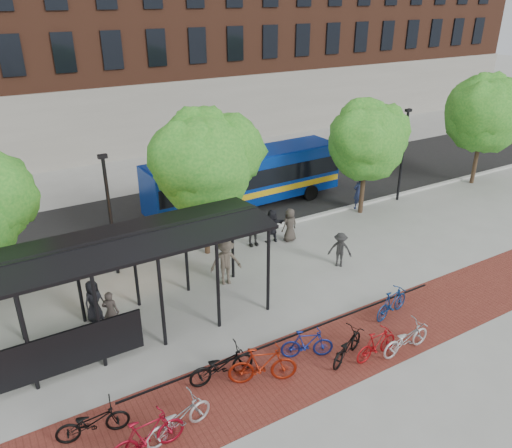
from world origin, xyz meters
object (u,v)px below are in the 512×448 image
bike_10 (406,338)px  pedestrian_0 (94,301)px  bike_7 (307,344)px  pedestrian_1 (111,312)px  bike_9 (377,344)px  pedestrian_7 (359,192)px  bike_1 (147,436)px  pedestrian_3 (226,262)px  pedestrian_9 (340,250)px  bike_2 (178,419)px  lamp_post_left (110,213)px  bike_11 (392,303)px  tree_c (368,137)px  pedestrian_6 (290,225)px  bike_0 (92,422)px  pedestrian_5 (272,226)px  lamp_post_right (403,153)px  bike_8 (347,346)px  bike_4 (221,365)px  pedestrian_4 (253,227)px  tree_d (486,110)px  bus (246,176)px  bus_shelter (109,256)px  bike_5 (263,365)px  tree_b (205,157)px

bike_10 → pedestrian_0: 10.71m
bike_7 → pedestrian_1: size_ratio=1.07×
bike_9 → pedestrian_7: (7.67, 9.67, 0.42)m
bike_1 → bike_9: 7.51m
pedestrian_3 → pedestrian_9: (4.82, -1.19, -0.20)m
bike_1 → bike_10: 8.53m
bike_2 → pedestrian_1: size_ratio=1.25×
lamp_post_left → bike_11: size_ratio=2.86×
tree_c → pedestrian_6: tree_c is taller
lamp_post_left → pedestrian_1: bearing=-108.5°
bike_0 → pedestrian_5: 12.39m
tree_c → lamp_post_right: 3.20m
bike_7 → bike_8: (1.05, -0.71, -0.03)m
pedestrian_0 → bike_4: bearing=-91.0°
tree_c → pedestrian_4: size_ratio=3.20×
tree_d → pedestrian_5: tree_d is taller
lamp_post_right → bike_0: size_ratio=2.72×
bus → bike_9: size_ratio=6.51×
bike_2 → bike_0: bearing=50.5°
bike_9 → lamp_post_left: bearing=27.1°
bus_shelter → pedestrian_7: bus_shelter is taller
bike_2 → pedestrian_7: bearing=-67.7°
tree_c → bike_8: 12.66m
lamp_post_right → pedestrian_6: bearing=-171.8°
bus_shelter → bus: (9.30, 7.64, -1.29)m
bike_9 → pedestrian_0: 9.77m
bike_1 → bike_11: 9.66m
pedestrian_4 → pedestrian_0: bearing=-156.9°
bike_0 → pedestrian_1: 4.55m
bike_4 → pedestrian_7: bearing=-52.9°
bike_5 → pedestrian_9: 7.80m
bike_2 → pedestrian_9: pedestrian_9 is taller
pedestrian_1 → pedestrian_4: 8.07m
bike_2 → pedestrian_4: pedestrian_4 is taller
tree_b → bike_1: (-6.04, -9.07, -3.86)m
bus_shelter → pedestrian_6: size_ratio=6.54×
tree_b → bike_0: bearing=-132.2°
bike_8 → lamp_post_right: bearing=-74.7°
tree_c → pedestrian_6: 6.23m
bike_10 → bike_11: bearing=-33.0°
bus_shelter → bike_4: 4.94m
bike_5 → pedestrian_6: 9.53m
pedestrian_7 → pedestrian_1: bearing=17.2°
pedestrian_3 → bike_5: bearing=-92.3°
lamp_post_right → bike_2: lamp_post_right is taller
bike_0 → bike_10: bearing=-90.5°
bike_7 → bike_9: same height
pedestrian_3 → lamp_post_left: bearing=153.5°
tree_d → pedestrian_1: bearing=-171.2°
bike_0 → bike_8: bike_0 is taller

